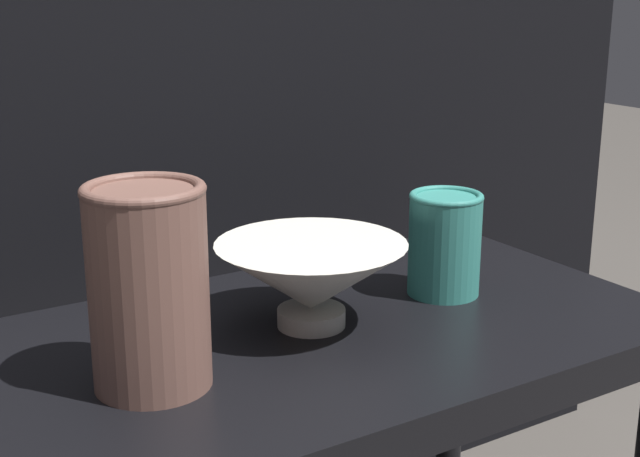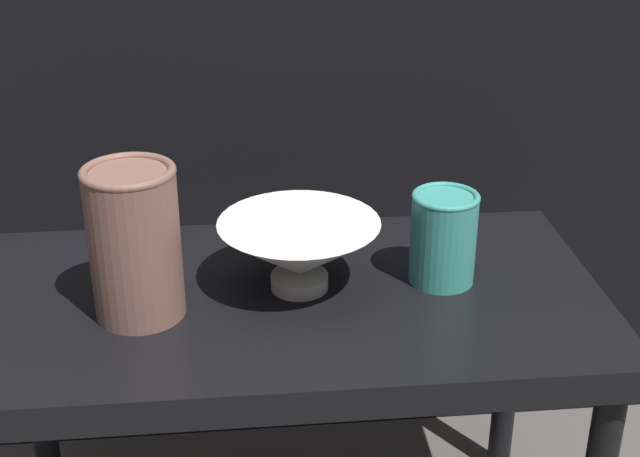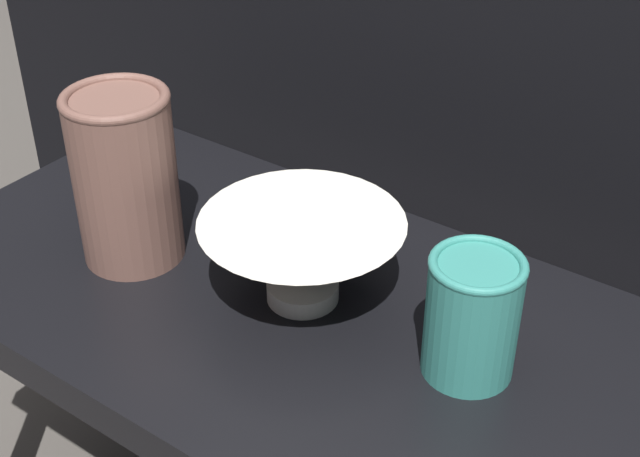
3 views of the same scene
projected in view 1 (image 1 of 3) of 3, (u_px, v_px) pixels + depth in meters
table at (299, 380)px, 0.91m from camera, size 0.78×0.41×0.44m
couch_backdrop at (113, 236)px, 1.35m from camera, size 1.57×0.50×0.80m
bowl at (311, 278)px, 0.90m from camera, size 0.19×0.19×0.09m
vase_textured_left at (148, 284)px, 0.76m from camera, size 0.11×0.11×0.18m
vase_colorful_right at (445, 242)px, 0.99m from camera, size 0.08×0.08×0.12m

